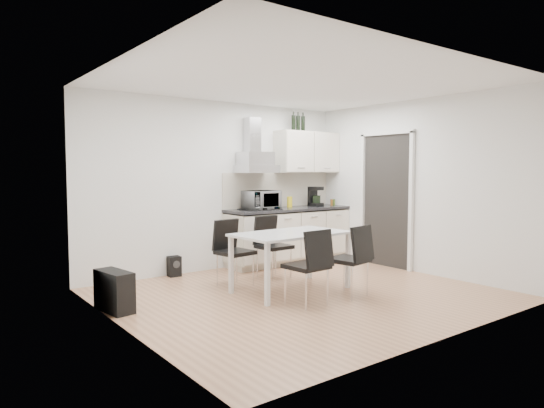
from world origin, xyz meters
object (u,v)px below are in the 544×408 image
(chair_near_left, at_px, (306,267))
(floor_speaker, at_px, (174,266))
(kitchenette, at_px, (289,213))
(dining_table, at_px, (291,239))
(chair_far_right, at_px, (274,247))
(guitar_amp, at_px, (114,291))
(chair_far_left, at_px, (235,253))
(chair_near_right, at_px, (348,261))

(chair_near_left, relative_size, floor_speaker, 3.01)
(kitchenette, bearing_deg, dining_table, -128.18)
(chair_far_right, distance_m, guitar_amp, 2.42)
(dining_table, bearing_deg, kitchenette, 49.71)
(dining_table, distance_m, chair_near_left, 0.73)
(dining_table, height_order, guitar_amp, dining_table)
(dining_table, xyz_separation_m, chair_far_right, (0.28, 0.72, -0.23))
(dining_table, height_order, chair_far_right, chair_far_right)
(chair_near_left, xyz_separation_m, guitar_amp, (-1.83, 1.08, -0.22))
(kitchenette, bearing_deg, chair_far_left, -151.87)
(chair_far_right, distance_m, chair_near_left, 1.46)
(chair_far_left, bearing_deg, guitar_amp, -1.45)
(chair_near_right, bearing_deg, chair_far_right, 84.08)
(chair_far_right, bearing_deg, kitchenette, -142.11)
(chair_far_right, relative_size, floor_speaker, 3.01)
(chair_far_right, height_order, guitar_amp, chair_far_right)
(chair_near_right, bearing_deg, chair_far_left, 112.18)
(chair_far_left, distance_m, chair_far_right, 0.71)
(dining_table, bearing_deg, chair_near_left, -116.49)
(chair_far_right, bearing_deg, floor_speaker, -43.71)
(chair_near_right, xyz_separation_m, guitar_amp, (-2.50, 1.09, -0.22))
(chair_far_left, xyz_separation_m, chair_near_right, (0.82, -1.28, 0.00))
(dining_table, distance_m, guitar_amp, 2.21)
(kitchenette, height_order, floor_speaker, kitchenette)
(chair_near_right, distance_m, guitar_amp, 2.74)
(dining_table, distance_m, floor_speaker, 1.94)
(floor_speaker, bearing_deg, dining_table, -59.20)
(chair_near_right, distance_m, floor_speaker, 2.62)
(dining_table, relative_size, chair_near_left, 1.68)
(chair_near_left, bearing_deg, guitar_amp, 146.00)
(chair_far_left, bearing_deg, floor_speaker, -76.79)
(chair_far_left, xyz_separation_m, chair_near_left, (0.15, -1.27, 0.00))
(kitchenette, xyz_separation_m, floor_speaker, (-2.01, 0.17, -0.68))
(guitar_amp, bearing_deg, chair_near_left, -39.28)
(dining_table, bearing_deg, guitar_amp, 165.78)
(chair_far_left, relative_size, guitar_amp, 1.57)
(kitchenette, height_order, chair_far_right, kitchenette)
(chair_far_left, xyz_separation_m, floor_speaker, (-0.40, 1.03, -0.29))
(kitchenette, height_order, guitar_amp, kitchenette)
(chair_near_left, height_order, floor_speaker, chair_near_left)
(kitchenette, relative_size, chair_far_left, 2.86)
(dining_table, xyz_separation_m, chair_near_left, (-0.28, -0.63, -0.23))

